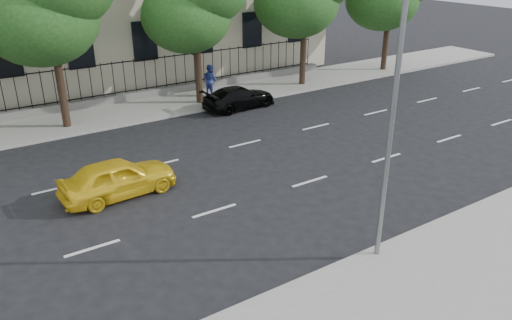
{
  "coord_description": "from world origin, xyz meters",
  "views": [
    {
      "loc": [
        -6.7,
        -10.22,
        8.07
      ],
      "look_at": [
        1.96,
        3.0,
        1.17
      ],
      "focal_mm": 35.0,
      "sensor_mm": 36.0,
      "label": 1
    }
  ],
  "objects": [
    {
      "name": "yellow_taxi",
      "position": [
        -2.22,
        5.28,
        0.67
      ],
      "size": [
        4.04,
        1.82,
        1.35
      ],
      "primitive_type": "imported",
      "rotation": [
        0.0,
        0.0,
        1.63
      ],
      "color": "yellow",
      "rests_on": "ground"
    },
    {
      "name": "black_sedan",
      "position": [
        6.46,
        11.5,
        0.59
      ],
      "size": [
        4.16,
        1.92,
        1.18
      ],
      "primitive_type": "imported",
      "rotation": [
        0.0,
        0.0,
        1.64
      ],
      "color": "black",
      "rests_on": "ground"
    },
    {
      "name": "iron_fence",
      "position": [
        0.0,
        15.7,
        0.65
      ],
      "size": [
        30.0,
        0.5,
        2.2
      ],
      "color": "slate",
      "rests_on": "far_sidewalk"
    },
    {
      "name": "street_light",
      "position": [
        2.5,
        -1.77,
        5.15
      ],
      "size": [
        0.25,
        3.32,
        8.05
      ],
      "color": "slate",
      "rests_on": "near_sidewalk"
    },
    {
      "name": "far_sidewalk",
      "position": [
        0.0,
        14.0,
        0.07
      ],
      "size": [
        60.0,
        4.0,
        0.15
      ],
      "primitive_type": "cube",
      "color": "gray",
      "rests_on": "ground"
    },
    {
      "name": "pedestrian_far",
      "position": [
        6.14,
        14.1,
        1.02
      ],
      "size": [
        0.89,
        1.01,
        1.74
      ],
      "primitive_type": "imported",
      "rotation": [
        0.0,
        0.0,
        1.89
      ],
      "color": "navy",
      "rests_on": "far_sidewalk"
    },
    {
      "name": "ground",
      "position": [
        0.0,
        0.0,
        0.0
      ],
      "size": [
        120.0,
        120.0,
        0.0
      ],
      "primitive_type": "plane",
      "color": "black",
      "rests_on": "ground"
    },
    {
      "name": "lane_markings",
      "position": [
        0.0,
        4.75,
        0.01
      ],
      "size": [
        49.6,
        4.62,
        0.01
      ],
      "primitive_type": null,
      "color": "silver",
      "rests_on": "ground"
    }
  ]
}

